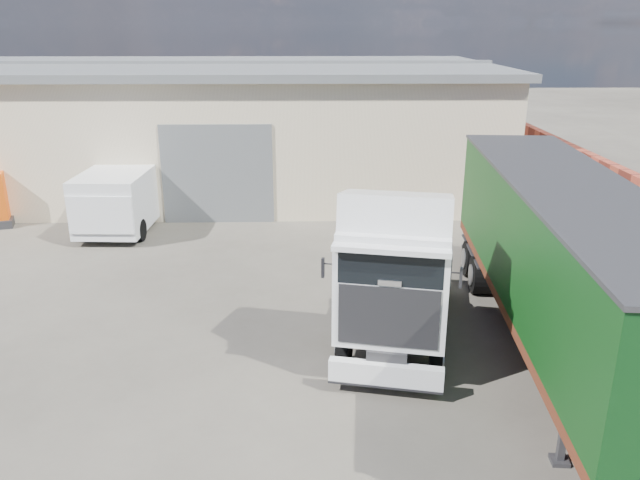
{
  "coord_description": "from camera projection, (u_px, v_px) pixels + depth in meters",
  "views": [
    {
      "loc": [
        1.24,
        -12.07,
        6.95
      ],
      "look_at": [
        1.56,
        3.0,
        1.7
      ],
      "focal_mm": 35.0,
      "sensor_mm": 36.0,
      "label": 1
    }
  ],
  "objects": [
    {
      "name": "warehouse",
      "position": [
        145.0,
        125.0,
        27.77
      ],
      "size": [
        30.6,
        12.6,
        5.42
      ],
      "color": "beige",
      "rests_on": "ground"
    },
    {
      "name": "panel_van",
      "position": [
        124.0,
        196.0,
        22.23
      ],
      "size": [
        2.39,
        5.38,
        2.16
      ],
      "rotation": [
        0.0,
        0.0,
        -0.04
      ],
      "color": "black",
      "rests_on": "ground"
    },
    {
      "name": "box_trailer",
      "position": [
        562.0,
        253.0,
        13.17
      ],
      "size": [
        3.48,
        11.85,
        3.88
      ],
      "rotation": [
        0.0,
        0.0,
        -0.09
      ],
      "color": "#2D2D30",
      "rests_on": "ground"
    },
    {
      "name": "ground",
      "position": [
        252.0,
        359.0,
        13.66
      ],
      "size": [
        120.0,
        120.0,
        0.0
      ],
      "primitive_type": "plane",
      "color": "#2A2722",
      "rests_on": "ground"
    },
    {
      "name": "tractor_unit",
      "position": [
        395.0,
        282.0,
        13.5
      ],
      "size": [
        3.36,
        6.13,
        3.91
      ],
      "rotation": [
        0.0,
        0.0,
        -0.21
      ],
      "color": "black",
      "rests_on": "ground"
    }
  ]
}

